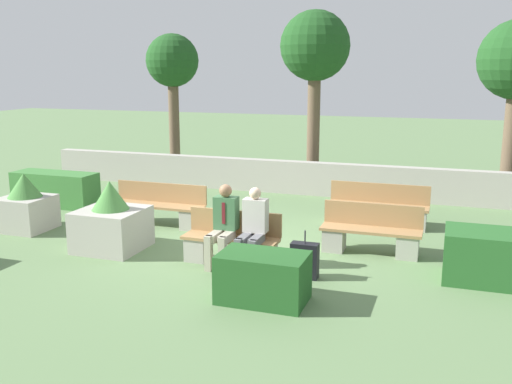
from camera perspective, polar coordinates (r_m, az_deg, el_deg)
name	(u,v)px	position (r m, az deg, el deg)	size (l,w,h in m)	color
ground_plane	(246,246)	(10.38, -1.04, -5.41)	(60.00, 60.00, 0.00)	#607F51
perimeter_wall	(308,178)	(14.59, 5.19, 1.39)	(14.78, 0.30, 0.84)	#ADA89E
bench_front	(231,244)	(9.41, -2.51, -5.26)	(1.61, 0.48, 0.84)	#A37A4C
bench_left_side	(158,209)	(11.83, -9.82, -1.71)	(2.02, 0.48, 0.84)	#A37A4C
bench_right_side	(371,235)	(10.09, 11.41, -4.27)	(1.72, 0.48, 0.84)	#A37A4C
bench_back	(378,210)	(11.88, 12.07, -1.75)	(2.02, 0.49, 0.84)	#A37A4C
person_seated_man	(223,222)	(9.21, -3.28, -2.99)	(0.38, 0.63, 1.32)	#B2A893
person_seated_woman	(253,225)	(9.03, -0.31, -3.35)	(0.38, 0.63, 1.31)	slate
hedge_block_near_left	(263,278)	(7.89, 0.71, -8.55)	(1.20, 0.75, 0.68)	#235623
hedge_block_near_right	(511,259)	(9.28, 24.13, -6.13)	(1.90, 0.90, 0.77)	#286028
hedge_block_mid_right	(55,189)	(14.15, -19.43, 0.29)	(2.01, 0.70, 0.79)	#3D7A38
planter_corner_left	(26,206)	(12.18, -22.02, -1.28)	(0.91, 0.91, 1.14)	#ADA89E
planter_corner_right	(111,223)	(10.38, -14.25, -2.99)	(1.10, 1.10, 1.23)	#ADA89E
suitcase	(305,260)	(8.79, 4.88, -6.84)	(0.42, 0.19, 0.75)	black
tree_leftmost	(172,65)	(17.44, -8.35, 12.44)	(1.56, 1.56, 4.18)	brown
tree_center_left	(315,50)	(15.50, 5.92, 13.91)	(1.84, 1.84, 4.67)	brown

